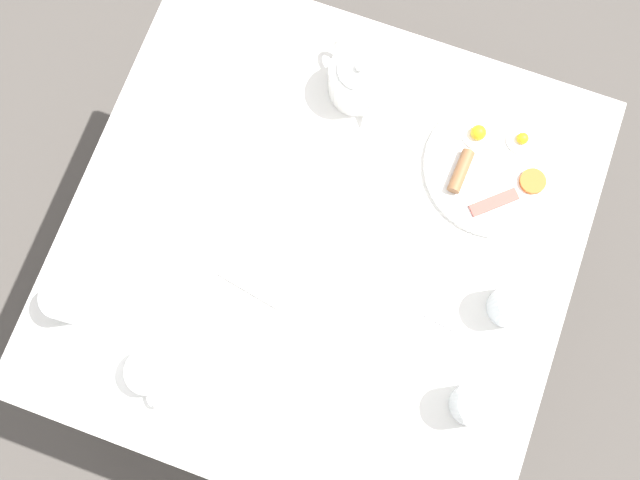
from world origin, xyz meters
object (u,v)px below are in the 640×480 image
object	(u,v)px
breakfast_plate	(495,166)
water_glass_short	(513,302)
water_glass_tall	(475,405)
fork_by_plate	(419,309)
spoon_for_tea	(257,52)
wine_glass_spare	(68,301)
knife_by_plate	(146,248)
napkin_folded	(269,258)
teapot_near	(358,80)
teacup_with_saucer_left	(152,373)

from	to	relation	value
breakfast_plate	water_glass_short	xyz separation A→B (m)	(-0.26, -0.11, 0.04)
breakfast_plate	water_glass_tall	bearing A→B (deg)	-168.77
fork_by_plate	spoon_for_tea	bearing A→B (deg)	50.76
wine_glass_spare	knife_by_plate	distance (m)	0.18
napkin_folded	water_glass_short	bearing A→B (deg)	-81.50
knife_by_plate	spoon_for_tea	bearing A→B (deg)	-6.94
knife_by_plate	wine_glass_spare	bearing A→B (deg)	150.17
fork_by_plate	spoon_for_tea	world-z (taller)	same
breakfast_plate	wine_glass_spare	world-z (taller)	wine_glass_spare
water_glass_tall	spoon_for_tea	world-z (taller)	water_glass_tall
napkin_folded	spoon_for_tea	size ratio (longest dim) A/B	1.29
fork_by_plate	knife_by_plate	distance (m)	0.55
water_glass_short	knife_by_plate	distance (m)	0.72
wine_glass_spare	teapot_near	bearing A→B (deg)	-31.02
wine_glass_spare	water_glass_tall	bearing A→B (deg)	-84.31
breakfast_plate	wine_glass_spare	distance (m)	0.87
water_glass_short	fork_by_plate	bearing A→B (deg)	112.52
teapot_near	napkin_folded	size ratio (longest dim) A/B	0.89
napkin_folded	teacup_with_saucer_left	bearing A→B (deg)	155.85
teacup_with_saucer_left	water_glass_short	distance (m)	0.69
wine_glass_spare	spoon_for_tea	world-z (taller)	wine_glass_spare
breakfast_plate	teacup_with_saucer_left	xyz separation A→B (m)	(-0.61, 0.49, 0.02)
teapot_near	spoon_for_tea	xyz separation A→B (m)	(0.01, 0.22, -0.05)
breakfast_plate	water_glass_tall	world-z (taller)	water_glass_tall
water_glass_tall	wine_glass_spare	size ratio (longest dim) A/B	1.09
water_glass_tall	teapot_near	bearing A→B (deg)	37.64
teapot_near	water_glass_short	world-z (taller)	teapot_near
napkin_folded	breakfast_plate	bearing A→B (deg)	-47.53
wine_glass_spare	fork_by_plate	xyz separation A→B (m)	(0.22, -0.63, -0.04)
wine_glass_spare	spoon_for_tea	xyz separation A→B (m)	(0.62, -0.14, -0.04)
teapot_near	wine_glass_spare	distance (m)	0.71
breakfast_plate	water_glass_short	size ratio (longest dim) A/B	3.04
teapot_near	knife_by_plate	size ratio (longest dim) A/B	0.83
spoon_for_tea	wine_glass_spare	bearing A→B (deg)	166.99
teapot_near	water_glass_tall	bearing A→B (deg)	-9.40
breakfast_plate	water_glass_tall	distance (m)	0.48
napkin_folded	fork_by_plate	bearing A→B (deg)	-89.19
water_glass_tall	fork_by_plate	size ratio (longest dim) A/B	0.60
breakfast_plate	fork_by_plate	xyz separation A→B (m)	(-0.33, 0.05, -0.01)
fork_by_plate	spoon_for_tea	size ratio (longest dim) A/B	1.21
fork_by_plate	knife_by_plate	size ratio (longest dim) A/B	0.87
napkin_folded	water_glass_tall	bearing A→B (deg)	-106.58
teacup_with_saucer_left	knife_by_plate	bearing A→B (deg)	26.75
breakfast_plate	teapot_near	distance (m)	0.33
wine_glass_spare	knife_by_plate	xyz separation A→B (m)	(0.15, -0.09, -0.04)
water_glass_tall	water_glass_short	bearing A→B (deg)	-3.56
teacup_with_saucer_left	spoon_for_tea	world-z (taller)	teacup_with_saucer_left
water_glass_short	spoon_for_tea	bearing A→B (deg)	62.67
breakfast_plate	wine_glass_spare	xyz separation A→B (m)	(-0.54, 0.68, 0.04)
napkin_folded	knife_by_plate	distance (m)	0.25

